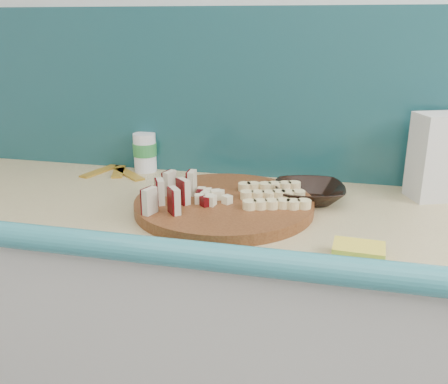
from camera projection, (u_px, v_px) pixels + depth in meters
kitchen_counter at (243, 354)px, 1.44m from camera, size 2.20×0.63×0.91m
backsplash at (266, 95)px, 1.48m from camera, size 2.20×0.02×0.50m
cutting_board at (224, 205)px, 1.27m from camera, size 0.56×0.56×0.03m
apple_wedges at (171, 191)px, 1.23m from camera, size 0.09×0.20×0.06m
apple_chunks at (212, 195)px, 1.26m from camera, size 0.07×0.08×0.02m
banana_slices at (273, 195)px, 1.27m from camera, size 0.20×0.20×0.02m
brown_bowl at (309, 193)px, 1.33m from camera, size 0.22×0.22×0.05m
flour_bag at (439, 157)px, 1.33m from camera, size 0.16×0.14×0.23m
canister at (145, 152)px, 1.59m from camera, size 0.08×0.08×0.12m
sponge at (358, 252)px, 1.01m from camera, size 0.11×0.08×0.03m
banana_peel at (116, 172)px, 1.59m from camera, size 0.21×0.18×0.01m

